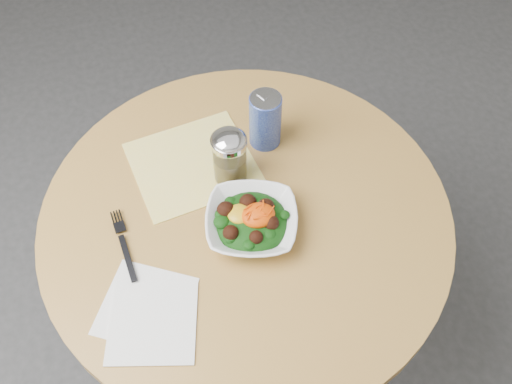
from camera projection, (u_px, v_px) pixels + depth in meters
ground at (249, 339)px, 1.85m from camera, size 6.00×6.00×0.00m
table at (247, 256)px, 1.40m from camera, size 0.90×0.90×0.75m
cloth_napkin at (193, 164)px, 1.32m from camera, size 0.29×0.27×0.00m
paper_napkins at (149, 314)px, 1.10m from camera, size 0.23×0.26×0.00m
salad_bowl at (252, 221)px, 1.20m from camera, size 0.25×0.25×0.07m
fork at (124, 242)px, 1.19m from camera, size 0.03×0.18×0.00m
spice_shaker at (230, 157)px, 1.24m from camera, size 0.08×0.08×0.14m
beverage_can at (265, 120)px, 1.31m from camera, size 0.07×0.07×0.14m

